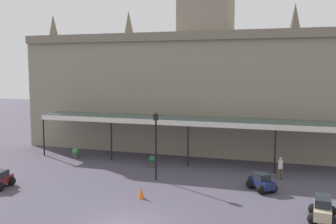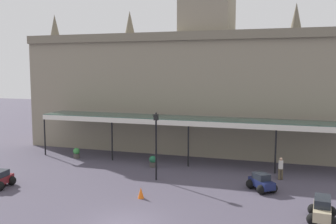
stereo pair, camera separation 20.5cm
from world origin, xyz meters
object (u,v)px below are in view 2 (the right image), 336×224
planter_forecourt_centre (76,153)px  car_beige_estate (322,211)px  victorian_lamppost (156,138)px  car_maroon_sedan (0,180)px  traffic_cone (141,193)px  planter_near_kerb (153,161)px  pedestrian_beside_cars (281,168)px  car_navy_sedan (261,183)px

planter_forecourt_centre → car_beige_estate: bearing=-23.4°
planter_forecourt_centre → victorian_lamppost: bearing=-24.8°
car_maroon_sedan → car_beige_estate: size_ratio=0.92×
car_maroon_sedan → traffic_cone: bearing=5.2°
car_beige_estate → planter_near_kerb: bearing=147.7°
car_beige_estate → traffic_cone: bearing=177.8°
car_maroon_sedan → pedestrian_beside_cars: pedestrian_beside_cars is taller
car_navy_sedan → victorian_lamppost: victorian_lamppost is taller
pedestrian_beside_cars → victorian_lamppost: 9.52m
victorian_lamppost → planter_forecourt_centre: (-9.36, 4.33, -2.64)m
planter_forecourt_centre → planter_near_kerb: bearing=-6.4°
victorian_lamppost → traffic_cone: bearing=-83.8°
pedestrian_beside_cars → traffic_cone: (-8.32, -7.10, -0.56)m
planter_forecourt_centre → pedestrian_beside_cars: bearing=-4.4°
victorian_lamppost → car_navy_sedan: bearing=-1.5°
victorian_lamppost → traffic_cone: (0.45, -4.16, -2.77)m
pedestrian_beside_cars → planter_near_kerb: (-10.32, 0.52, -0.42)m
car_beige_estate → car_navy_sedan: bearing=129.0°
victorian_lamppost → car_maroon_sedan: bearing=-152.3°
victorian_lamppost → pedestrian_beside_cars: bearing=18.5°
car_maroon_sedan → victorian_lamppost: bearing=27.7°
car_navy_sedan → car_beige_estate: car_beige_estate is taller
car_navy_sedan → planter_forecourt_centre: bearing=165.1°
car_maroon_sedan → victorian_lamppost: size_ratio=0.42×
car_maroon_sedan → planter_forecourt_centre: car_maroon_sedan is taller
victorian_lamppost → car_beige_estate: bearing=-22.3°
traffic_cone → planter_near_kerb: (-2.00, 7.62, 0.14)m
car_maroon_sedan → planter_forecourt_centre: size_ratio=2.22×
car_maroon_sedan → victorian_lamppost: 11.26m
car_navy_sedan → planter_near_kerb: (-9.18, 3.66, -0.01)m
car_navy_sedan → pedestrian_beside_cars: size_ratio=1.35×
car_beige_estate → car_maroon_sedan: bearing=-178.6°
pedestrian_beside_cars → traffic_cone: pedestrian_beside_cars is taller
car_navy_sedan → car_beige_estate: (3.54, -4.38, 0.06)m
planter_forecourt_centre → planter_near_kerb: (7.81, -0.87, 0.00)m
pedestrian_beside_cars → victorian_lamppost: victorian_lamppost is taller
car_beige_estate → traffic_cone: size_ratio=3.27×
car_beige_estate → victorian_lamppost: victorian_lamppost is taller
victorian_lamppost → planter_forecourt_centre: bearing=155.2°
victorian_lamppost → planter_near_kerb: size_ratio=5.26×
car_maroon_sedan → pedestrian_beside_cars: size_ratio=1.28×
car_maroon_sedan → car_navy_sedan: size_ratio=0.95×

